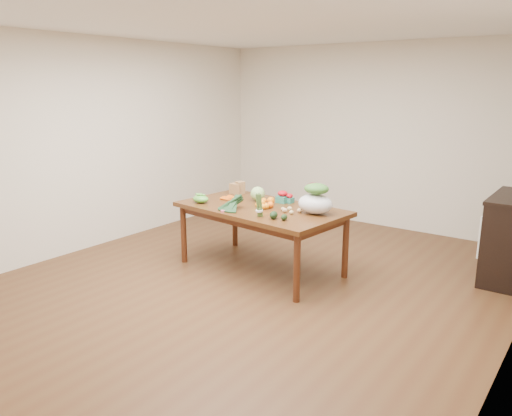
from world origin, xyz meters
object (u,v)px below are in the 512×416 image
Objects in this scene: dining_table at (261,238)px; kale_bunch at (229,203)px; mandarin_cluster at (262,204)px; asparagus_bundle at (259,205)px; paper_bag at (237,187)px; salad_bag at (315,200)px; cabbage at (258,194)px.

kale_bunch is at bearing -113.13° from dining_table.
mandarin_cluster is 0.36m from asparagus_bundle.
mandarin_cluster is (0.73, -0.47, -0.03)m from paper_bag.
salad_bag is at bearing 14.02° from dining_table.
paper_bag is at bearing 154.87° from dining_table.
asparagus_bundle is (0.24, -0.37, 0.50)m from dining_table.
paper_bag is 0.87m from mandarin_cluster.
dining_table is 4.83× the size of salad_bag.
dining_table is at bearing 66.87° from kale_bunch.
kale_bunch is (-0.25, -0.27, 0.03)m from mandarin_cluster.
asparagus_bundle is 0.61m from salad_bag.
mandarin_cluster is at bearing -164.95° from salad_bag.
kale_bunch reaches higher than mandarin_cluster.
paper_bag is 0.89× the size of asparagus_bundle.
kale_bunch is 0.94m from salad_bag.
dining_table is at bearing -172.07° from salad_bag.
cabbage is at bearing 133.22° from mandarin_cluster.
cabbage reaches higher than paper_bag.
dining_table is 7.48× the size of asparagus_bundle.
dining_table is at bearing 132.50° from mandarin_cluster.
salad_bag reaches higher than dining_table.
salad_bag reaches higher than kale_bunch.
salad_bag is (1.31, -0.31, 0.07)m from paper_bag.
asparagus_bundle reaches higher than paper_bag.
dining_table is at bearing 128.84° from asparagus_bundle.
salad_bag reaches higher than paper_bag.
mandarin_cluster is at bearing 53.34° from kale_bunch.
asparagus_bundle is at bearing -131.64° from salad_bag.
paper_bag reaches higher than mandarin_cluster.
salad_bag is at bearing -13.46° from paper_bag.
mandarin_cluster is 0.47× the size of salad_bag.
salad_bag is at bearing 33.25° from kale_bunch.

